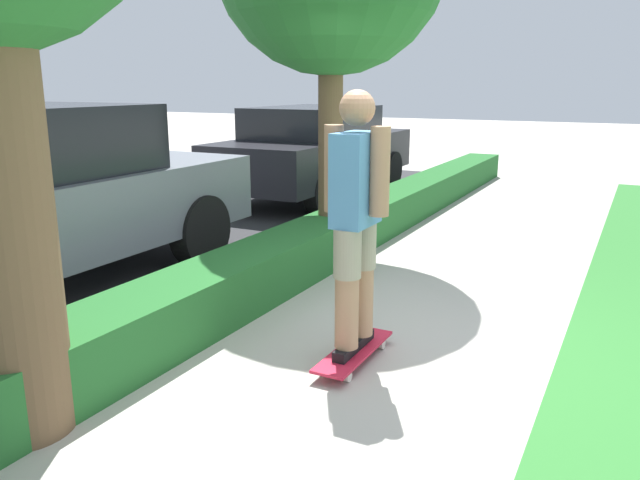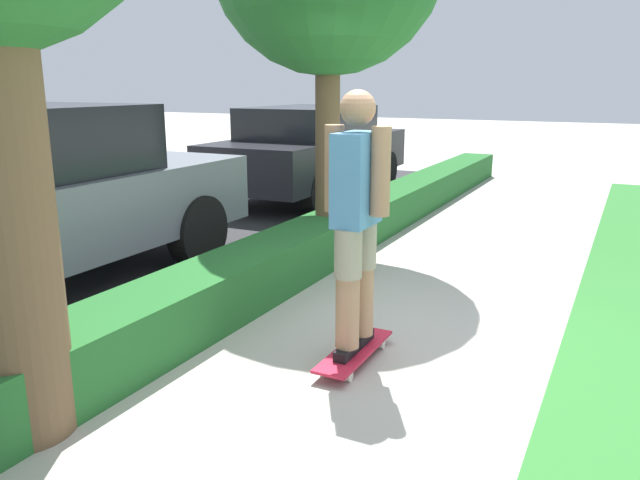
# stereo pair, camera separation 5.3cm
# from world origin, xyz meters

# --- Properties ---
(ground_plane) EXTENTS (60.00, 60.00, 0.00)m
(ground_plane) POSITION_xyz_m (0.00, 0.00, 0.00)
(ground_plane) COLOR #ADA89E
(street_asphalt) EXTENTS (18.53, 5.00, 0.01)m
(street_asphalt) POSITION_xyz_m (0.00, 4.20, 0.00)
(street_asphalt) COLOR #2D2D30
(street_asphalt) RESTS_ON ground_plane
(hedge_row) EXTENTS (18.53, 0.60, 0.46)m
(hedge_row) POSITION_xyz_m (0.00, 1.60, 0.23)
(hedge_row) COLOR #236028
(hedge_row) RESTS_ON ground_plane
(skateboard) EXTENTS (0.86, 0.24, 0.09)m
(skateboard) POSITION_xyz_m (-0.26, 0.25, 0.07)
(skateboard) COLOR red
(skateboard) RESTS_ON ground_plane
(skater_person) EXTENTS (0.51, 0.45, 1.76)m
(skater_person) POSITION_xyz_m (-0.26, 0.25, 1.03)
(skater_person) COLOR black
(skater_person) RESTS_ON skateboard
(parked_car_middle) EXTENTS (4.59, 2.01, 1.70)m
(parked_car_middle) POSITION_xyz_m (-0.28, 3.58, 0.89)
(parked_car_middle) COLOR slate
(parked_car_middle) RESTS_ON ground_plane
(parked_car_rear) EXTENTS (4.65, 1.80, 1.51)m
(parked_car_rear) POSITION_xyz_m (5.51, 3.59, 0.80)
(parked_car_rear) COLOR black
(parked_car_rear) RESTS_ON ground_plane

